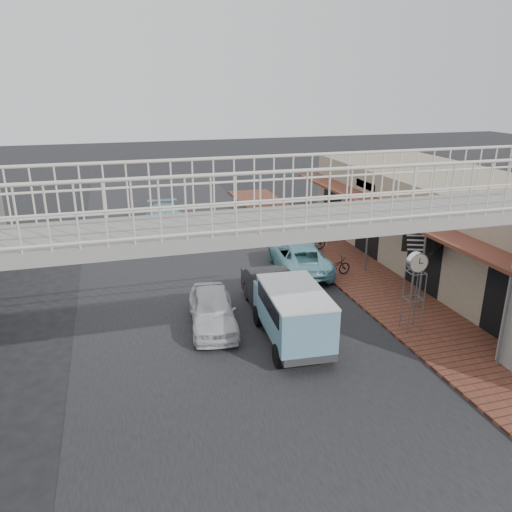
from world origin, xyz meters
TOP-DOWN VIEW (x-y plane):
  - ground at (0.00, 0.00)m, footprint 120.00×120.00m
  - road_strip at (0.00, 0.00)m, footprint 10.00×60.00m
  - sidewalk at (6.50, 3.00)m, footprint 3.00×40.00m
  - shophouse_row at (10.97, 4.00)m, footprint 7.20×18.00m
  - footbridge at (0.00, -4.00)m, footprint 16.40×2.40m
  - white_hatchback at (-0.50, 1.80)m, footprint 1.91×3.86m
  - dark_sedan at (1.80, 2.30)m, footprint 1.67×4.32m
  - angkot_curb at (4.20, 5.98)m, footprint 2.75×4.88m
  - angkot_far at (-0.73, 13.43)m, footprint 2.26×5.09m
  - angkot_van at (1.68, 0.01)m, footprint 2.00×3.96m
  - motorcycle_near at (5.30, 4.79)m, footprint 1.58×0.66m
  - motorcycle_far at (5.64, 8.02)m, footprint 1.75×0.90m
  - street_clock at (5.68, -0.40)m, footprint 0.66×0.54m
  - arrow_sign at (7.80, 1.60)m, footprint 1.65×1.12m

SIDE VIEW (x-z plane):
  - ground at x=0.00m, z-range 0.00..0.00m
  - road_strip at x=0.00m, z-range 0.00..0.01m
  - sidewalk at x=6.50m, z-range 0.00..0.10m
  - motorcycle_near at x=5.30m, z-range 0.10..0.91m
  - motorcycle_far at x=5.64m, z-range 0.10..1.11m
  - white_hatchback at x=-0.50m, z-range 0.00..1.27m
  - angkot_curb at x=4.20m, z-range 0.00..1.29m
  - dark_sedan at x=1.80m, z-range 0.00..1.40m
  - angkot_far at x=-0.73m, z-range 0.00..1.45m
  - angkot_van at x=1.68m, z-range 0.25..2.15m
  - shophouse_row at x=10.97m, z-range 0.01..4.01m
  - arrow_sign at x=7.80m, z-range 0.94..3.67m
  - street_clock at x=5.68m, z-range 0.99..3.68m
  - footbridge at x=0.00m, z-range 0.01..6.35m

